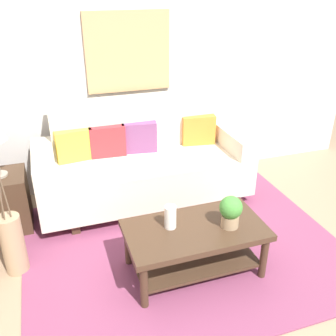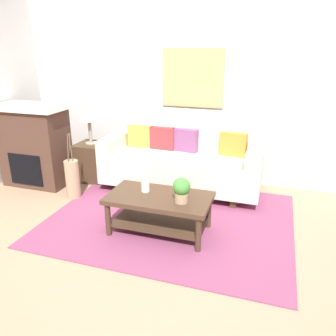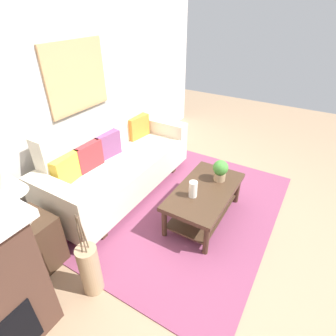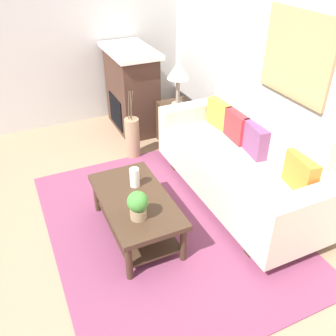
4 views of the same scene
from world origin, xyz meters
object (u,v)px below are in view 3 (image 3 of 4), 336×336
(couch, at_px, (117,164))
(potted_plant_tabletop, at_px, (220,170))
(framed_painting, at_px, (77,77))
(coffee_table, at_px, (204,197))
(throw_pillow_mustard, at_px, (66,169))
(floor_vase, at_px, (90,270))
(tabletop_vase, at_px, (193,189))
(side_table, at_px, (32,244))
(throw_pillow_orange, at_px, (138,127))
(throw_pillow_crimson, at_px, (88,156))
(table_lamp, at_px, (8,184))
(throw_pillow_plum, at_px, (107,145))

(couch, bearing_deg, potted_plant_tabletop, -74.81)
(potted_plant_tabletop, distance_m, framed_painting, 2.01)
(couch, bearing_deg, coffee_table, -85.89)
(throw_pillow_mustard, xyz_separation_m, floor_vase, (-0.62, -0.88, -0.42))
(framed_painting, bearing_deg, throw_pillow_mustard, -153.00)
(tabletop_vase, xyz_separation_m, side_table, (-1.29, 1.08, -0.24))
(framed_painting, bearing_deg, couch, -90.00)
(floor_vase, bearing_deg, throw_pillow_mustard, 54.71)
(throw_pillow_orange, distance_m, side_table, 2.10)
(potted_plant_tabletop, xyz_separation_m, floor_vase, (-1.64, 0.54, -0.31))
(throw_pillow_crimson, distance_m, potted_plant_tabletop, 1.58)
(throw_pillow_crimson, bearing_deg, throw_pillow_mustard, 180.00)
(tabletop_vase, relative_size, potted_plant_tabletop, 0.72)
(throw_pillow_orange, relative_size, coffee_table, 0.33)
(throw_pillow_orange, height_order, table_lamp, table_lamp)
(side_table, height_order, table_lamp, table_lamp)
(throw_pillow_mustard, xyz_separation_m, throw_pillow_crimson, (0.33, 0.00, 0.00))
(throw_pillow_crimson, xyz_separation_m, tabletop_vase, (0.24, -1.28, -0.16))
(side_table, relative_size, table_lamp, 0.98)
(throw_pillow_mustard, relative_size, side_table, 0.64)
(coffee_table, bearing_deg, potted_plant_tabletop, -14.37)
(framed_painting, bearing_deg, throw_pillow_plum, -90.00)
(coffee_table, distance_m, table_lamp, 1.98)
(table_lamp, bearing_deg, framed_painting, 21.59)
(throw_pillow_crimson, bearing_deg, table_lamp, -168.90)
(throw_pillow_plum, bearing_deg, throw_pillow_mustard, 180.00)
(framed_painting, bearing_deg, table_lamp, -158.41)
(throw_pillow_orange, distance_m, coffee_table, 1.51)
(couch, bearing_deg, throw_pillow_crimson, 159.34)
(throw_pillow_crimson, relative_size, coffee_table, 0.33)
(potted_plant_tabletop, distance_m, table_lamp, 2.16)
(throw_pillow_plum, height_order, potted_plant_tabletop, throw_pillow_plum)
(throw_pillow_crimson, bearing_deg, tabletop_vase, -79.41)
(potted_plant_tabletop, bearing_deg, side_table, 145.01)
(throw_pillow_mustard, relative_size, coffee_table, 0.33)
(couch, relative_size, throw_pillow_orange, 6.00)
(throw_pillow_crimson, distance_m, table_lamp, 1.11)
(potted_plant_tabletop, bearing_deg, throw_pillow_mustard, 125.74)
(framed_painting, bearing_deg, throw_pillow_crimson, -134.46)
(side_table, xyz_separation_m, framed_painting, (1.38, 0.55, 1.21))
(couch, xyz_separation_m, coffee_table, (0.09, -1.22, -0.12))
(throw_pillow_plum, relative_size, framed_painting, 0.41)
(tabletop_vase, distance_m, table_lamp, 1.74)
(throw_pillow_plum, xyz_separation_m, floor_vase, (-1.29, -0.88, -0.42))
(table_lamp, bearing_deg, throw_pillow_orange, 5.72)
(coffee_table, bearing_deg, throw_pillow_crimson, 107.39)
(throw_pillow_mustard, xyz_separation_m, throw_pillow_plum, (0.67, 0.00, 0.00))
(side_table, xyz_separation_m, table_lamp, (0.00, 0.00, 0.71))
(potted_plant_tabletop, xyz_separation_m, table_lamp, (-1.73, 1.21, 0.42))
(throw_pillow_plum, height_order, tabletop_vase, throw_pillow_plum)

